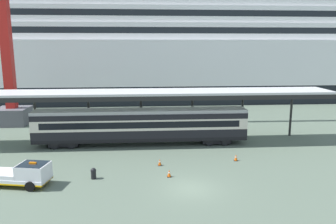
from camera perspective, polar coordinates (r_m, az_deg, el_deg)
The scene contains 10 objects.
ground_plane at distance 27.28m, azimuth 3.94°, elevation -12.90°, with size 400.00×400.00×0.00m, color #576656.
cruise_ship at distance 78.23m, azimuth 9.78°, elevation 13.07°, with size 172.02×28.39×40.89m.
platform_canopy at distance 37.93m, azimuth -4.67°, elevation 3.09°, with size 43.50×5.01×6.11m.
train_carriage at distance 38.14m, azimuth -4.59°, elevation -2.20°, with size 23.78×2.81×4.11m.
service_truck at distance 29.84m, azimuth -23.47°, elevation -9.63°, with size 5.49×3.01×2.02m.
traffic_cone_near at distance 29.38m, azimuth 0.19°, elevation -10.37°, with size 0.36×0.36×0.66m.
traffic_cone_mid at distance 33.93m, azimuth 11.47°, elevation -7.60°, with size 0.36×0.36×0.65m.
traffic_cone_far at distance 32.02m, azimuth -1.41°, elevation -8.53°, with size 0.36×0.36×0.65m.
dockside_crane at distance 52.21m, azimuth -25.79°, elevation 16.30°, with size 12.96×4.40×54.28m.
quay_bollard at distance 29.61m, azimuth -12.56°, elevation -10.07°, with size 0.48×0.48×0.96m.
Camera 1 is at (-3.64, -24.64, 11.13)m, focal length 35.86 mm.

